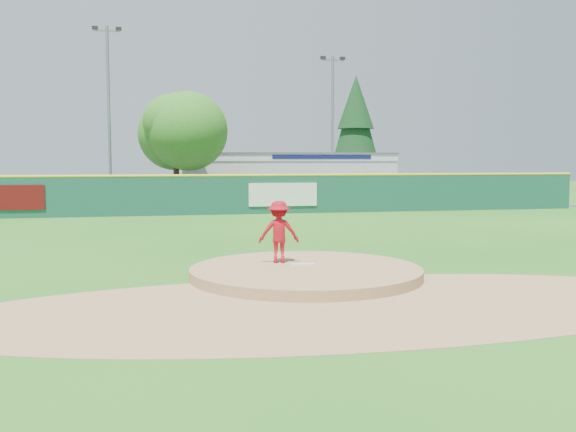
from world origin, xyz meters
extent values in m
plane|color=#286B19|center=(0.00, 0.00, 0.00)|extent=(120.00, 120.00, 0.00)
cylinder|color=#9E774C|center=(0.00, 0.00, 0.00)|extent=(5.50, 5.50, 0.50)
cube|color=white|center=(0.00, 0.30, 0.27)|extent=(0.60, 0.15, 0.04)
cylinder|color=#9E774C|center=(0.00, -3.00, 0.01)|extent=(15.40, 15.40, 0.01)
cube|color=#38383A|center=(0.00, 27.00, 0.01)|extent=(44.00, 16.00, 0.02)
imported|color=#A60E19|center=(-0.48, 0.82, 1.02)|extent=(1.06, 0.71, 1.53)
imported|color=white|center=(0.12, 23.19, 0.73)|extent=(5.48, 3.38, 1.42)
cube|color=silver|center=(6.00, 32.00, 1.60)|extent=(15.00, 8.00, 3.20)
cube|color=white|center=(6.00, 27.98, 3.00)|extent=(15.00, 0.06, 0.55)
cube|color=#0F194C|center=(8.00, 27.94, 3.00)|extent=(7.00, 0.03, 0.28)
cube|color=#59595B|center=(6.00, 32.00, 3.25)|extent=(15.20, 8.20, 0.12)
cube|color=#590C0D|center=(-10.34, 17.92, 1.00)|extent=(3.60, 0.04, 1.20)
cube|color=white|center=(3.17, 17.92, 1.00)|extent=(3.60, 0.04, 1.20)
cube|color=#16493B|center=(0.00, 18.00, 1.00)|extent=(40.00, 0.10, 2.00)
cylinder|color=yellow|center=(0.00, 18.00, 2.00)|extent=(40.00, 0.14, 0.14)
cylinder|color=#382314|center=(-2.00, 25.00, 1.30)|extent=(0.36, 0.36, 2.60)
sphere|color=#387F23|center=(-2.00, 25.00, 4.56)|extent=(5.60, 5.60, 5.60)
cylinder|color=#382314|center=(13.00, 36.00, 0.80)|extent=(0.40, 0.40, 1.60)
cone|color=#113A16|center=(13.00, 36.00, 5.55)|extent=(4.40, 4.40, 7.90)
cylinder|color=gray|center=(-6.00, 27.00, 5.50)|extent=(0.20, 0.20, 11.00)
cube|color=gray|center=(-6.00, 27.00, 10.70)|extent=(1.60, 0.10, 0.10)
cube|color=black|center=(-6.70, 27.00, 10.85)|extent=(0.35, 0.25, 0.20)
cube|color=black|center=(-5.30, 27.00, 10.85)|extent=(0.35, 0.25, 0.20)
cylinder|color=gray|center=(9.00, 29.00, 5.00)|extent=(0.20, 0.20, 10.00)
cube|color=gray|center=(9.00, 29.00, 9.70)|extent=(1.60, 0.10, 0.10)
cube|color=black|center=(8.30, 29.00, 9.85)|extent=(0.35, 0.25, 0.20)
cube|color=black|center=(9.70, 29.00, 9.85)|extent=(0.35, 0.25, 0.20)
camera|label=1|loc=(-3.58, -14.61, 2.79)|focal=40.00mm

